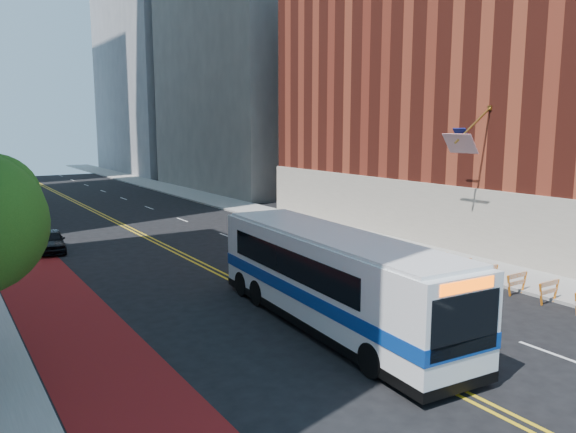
% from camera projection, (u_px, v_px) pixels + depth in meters
% --- Properties ---
extents(ground, '(160.00, 160.00, 0.00)m').
position_uv_depth(ground, '(402.00, 364.00, 17.95)').
color(ground, black).
rests_on(ground, ground).
extents(sidewalk_right, '(4.00, 140.00, 0.15)m').
position_uv_depth(sidewalk_right, '(259.00, 212.00, 49.24)').
color(sidewalk_right, gray).
rests_on(sidewalk_right, ground).
extents(bus_lane_paint, '(3.60, 140.00, 0.01)m').
position_uv_depth(bus_lane_paint, '(6.00, 237.00, 38.50)').
color(bus_lane_paint, maroon).
rests_on(bus_lane_paint, ground).
extents(center_line_inner, '(0.14, 140.00, 0.01)m').
position_uv_depth(center_line_inner, '(121.00, 226.00, 42.74)').
color(center_line_inner, gold).
rests_on(center_line_inner, ground).
extents(center_line_outer, '(0.14, 140.00, 0.01)m').
position_uv_depth(center_line_outer, '(126.00, 225.00, 42.93)').
color(center_line_outer, gold).
rests_on(center_line_outer, ground).
extents(lane_dashes, '(0.14, 98.20, 0.01)m').
position_uv_depth(lane_dashes, '(149.00, 208.00, 52.04)').
color(lane_dashes, silver).
rests_on(lane_dashes, ground).
extents(brick_building, '(18.73, 36.00, 22.00)m').
position_uv_depth(brick_building, '(518.00, 74.00, 37.88)').
color(brick_building, '#5D1E15').
rests_on(brick_building, ground).
extents(midrise_right_near, '(18.00, 26.00, 40.00)m').
position_uv_depth(midrise_right_near, '(263.00, 20.00, 66.87)').
color(midrise_right_near, slate).
rests_on(midrise_right_near, ground).
extents(midrise_right_far, '(20.00, 28.00, 55.00)m').
position_uv_depth(midrise_right_far, '(175.00, 1.00, 91.10)').
color(midrise_right_far, gray).
rests_on(midrise_right_far, ground).
extents(construction_barriers, '(1.42, 10.91, 1.00)m').
position_uv_depth(construction_barriers, '(502.00, 276.00, 25.81)').
color(construction_barriers, orange).
rests_on(construction_barriers, ground).
extents(transit_bus, '(3.78, 13.33, 3.62)m').
position_uv_depth(transit_bus, '(330.00, 278.00, 21.07)').
color(transit_bus, white).
rests_on(transit_bus, ground).
extents(car_a, '(2.06, 4.09, 1.33)m').
position_uv_depth(car_a, '(51.00, 241.00, 33.84)').
color(car_a, black).
rests_on(car_a, ground).
extents(car_b, '(1.88, 4.18, 1.33)m').
position_uv_depth(car_b, '(22.00, 219.00, 41.94)').
color(car_b, black).
rests_on(car_b, ground).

